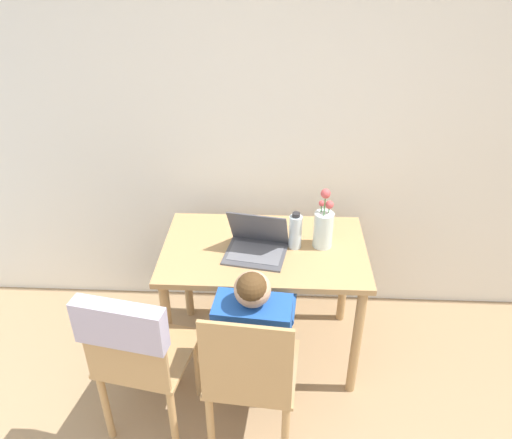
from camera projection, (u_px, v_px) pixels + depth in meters
name	position (u px, v px, depth m)	size (l,w,h in m)	color
wall_back	(292.00, 118.00, 2.77)	(6.40, 0.05, 2.50)	white
dining_table	(264.00, 264.00, 2.66)	(1.06, 0.66, 0.73)	tan
chair_occupied	(251.00, 377.00, 2.21)	(0.44, 0.44, 0.88)	tan
chair_spare	(133.00, 346.00, 2.17)	(0.47, 0.50, 0.89)	tan
person_seated	(255.00, 332.00, 2.23)	(0.37, 0.45, 0.99)	#1E4C9E
laptop	(257.00, 243.00, 2.55)	(0.34, 0.30, 0.23)	#4C4C51
flower_vase	(323.00, 227.00, 2.56)	(0.10, 0.10, 0.34)	silver
water_bottle	(295.00, 231.00, 2.56)	(0.07, 0.07, 0.20)	silver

